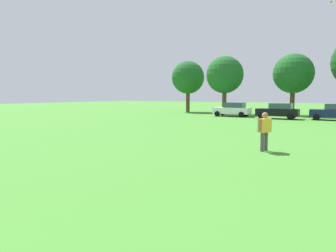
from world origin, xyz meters
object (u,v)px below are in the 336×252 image
at_px(adult_bystander, 265,128).
at_px(parked_car_black_1, 278,111).
at_px(tree_far_left, 188,78).
at_px(tree_center_left, 293,74).
at_px(tree_left, 225,75).
at_px(parked_car_navy_2, 334,112).
at_px(parked_car_white_0, 232,109).

relative_size(adult_bystander, parked_car_black_1, 0.41).
relative_size(tree_far_left, tree_center_left, 0.99).
bearing_deg(tree_left, parked_car_black_1, -33.24).
bearing_deg(tree_far_left, parked_car_black_1, -26.12).
height_order(parked_car_black_1, tree_far_left, tree_far_left).
bearing_deg(adult_bystander, tree_left, 50.36).
xyz_separation_m(adult_bystander, tree_far_left, (-17.70, 27.06, 4.12)).
bearing_deg(tree_center_left, parked_car_navy_2, -51.34).
height_order(tree_far_left, tree_center_left, tree_center_left).
relative_size(parked_car_navy_2, tree_center_left, 0.56).
xyz_separation_m(parked_car_white_0, tree_far_left, (-9.15, 6.23, 4.32)).
relative_size(tree_left, tree_center_left, 1.01).
bearing_deg(parked_car_navy_2, parked_car_white_0, -0.21).
distance_m(parked_car_navy_2, tree_center_left, 9.02).
bearing_deg(parked_car_navy_2, tree_far_left, -17.57).
xyz_separation_m(parked_car_white_0, tree_center_left, (5.72, 6.13, 4.36)).
distance_m(adult_bystander, parked_car_navy_2, 20.89).
bearing_deg(tree_far_left, tree_center_left, -0.41).
xyz_separation_m(adult_bystander, parked_car_black_1, (-3.16, 19.93, -0.19)).
distance_m(adult_bystander, parked_car_black_1, 20.18).
relative_size(adult_bystander, parked_car_navy_2, 0.41).
relative_size(adult_bystander, tree_center_left, 0.23).
height_order(parked_car_navy_2, tree_center_left, tree_center_left).
relative_size(adult_bystander, tree_far_left, 0.23).
distance_m(parked_car_navy_2, tree_left, 14.70).
xyz_separation_m(parked_car_white_0, parked_car_black_1, (5.39, -0.90, 0.00)).
bearing_deg(parked_car_navy_2, tree_left, -18.36).
xyz_separation_m(adult_bystander, tree_left, (-11.21, 25.20, 4.20)).
bearing_deg(parked_car_black_1, tree_far_left, -26.12).
relative_size(tree_far_left, tree_left, 0.99).
distance_m(parked_car_white_0, tree_left, 6.75).
bearing_deg(tree_center_left, tree_left, -168.20).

